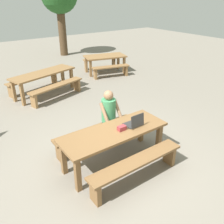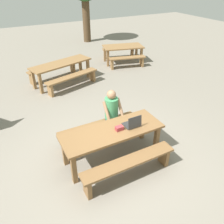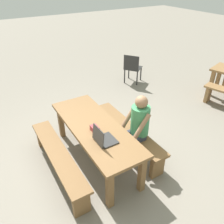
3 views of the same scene
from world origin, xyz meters
name	(u,v)px [view 1 (image 1 of 3)]	position (x,y,z in m)	size (l,w,h in m)	color
ground_plane	(114,162)	(0.00, 0.00, 0.00)	(30.00, 30.00, 0.00)	gray
picnic_table_front	(114,135)	(0.00, 0.00, 0.61)	(2.07, 0.74, 0.71)	brown
bench_near	(137,165)	(0.00, -0.66, 0.34)	(1.89, 0.30, 0.45)	brown
bench_far	(96,133)	(0.00, 0.66, 0.34)	(1.89, 0.30, 0.45)	brown
laptop	(135,123)	(0.43, -0.08, 0.78)	(0.31, 0.29, 0.27)	#2D2D2D
small_pouch	(122,128)	(0.13, -0.06, 0.76)	(0.15, 0.10, 0.09)	#993338
person_seated	(110,114)	(0.33, 0.62, 0.72)	(0.41, 0.41, 1.22)	#333847
picnic_table_mid	(105,58)	(3.21, 5.05, 0.60)	(1.80, 1.22, 0.71)	olive
bench_mid_south	(111,69)	(3.04, 4.40, 0.33)	(1.51, 0.66, 0.44)	olive
bench_mid_north	(100,61)	(3.37, 5.69, 0.33)	(1.51, 0.66, 0.44)	olive
picnic_table_rear	(44,76)	(0.25, 4.21, 0.62)	(2.24, 1.23, 0.73)	olive
bench_rear_south	(57,88)	(0.42, 3.62, 0.35)	(1.93, 0.82, 0.45)	olive
bench_rear_north	(33,80)	(0.09, 4.79, 0.35)	(1.93, 0.82, 0.45)	olive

